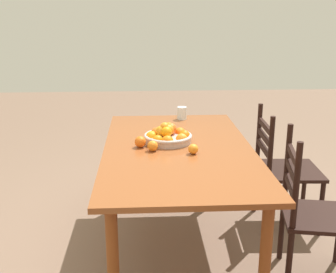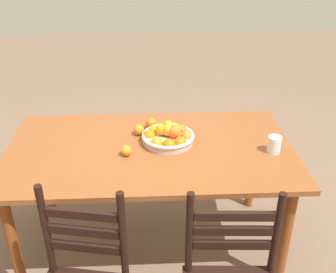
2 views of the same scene
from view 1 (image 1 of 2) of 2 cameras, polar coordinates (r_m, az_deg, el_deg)
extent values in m
plane|color=#795E4C|center=(3.11, 1.27, -14.96)|extent=(12.00, 12.00, 0.00)
cube|color=brown|center=(2.79, 1.36, -1.75)|extent=(1.72, 0.96, 0.03)
cylinder|color=brown|center=(3.64, -5.74, -3.73)|extent=(0.06, 0.06, 0.74)
cylinder|color=brown|center=(2.27, -7.31, -17.42)|extent=(0.06, 0.06, 0.74)
cylinder|color=brown|center=(3.68, 6.38, -3.49)|extent=(0.06, 0.06, 0.74)
cylinder|color=brown|center=(2.34, 12.75, -16.54)|extent=(0.06, 0.06, 0.74)
cube|color=black|center=(2.80, 19.47, -10.03)|extent=(0.50, 0.50, 0.03)
cylinder|color=black|center=(2.72, 15.84, -15.83)|extent=(0.04, 0.04, 0.41)
cylinder|color=black|center=(3.03, 14.89, -12.10)|extent=(0.04, 0.04, 0.41)
cylinder|color=black|center=(2.49, 16.73, -6.35)|extent=(0.04, 0.04, 0.52)
cylinder|color=black|center=(2.83, 15.63, -3.44)|extent=(0.04, 0.04, 0.52)
cube|color=black|center=(2.69, 16.01, -6.37)|extent=(0.33, 0.09, 0.04)
cube|color=black|center=(2.65, 16.18, -4.40)|extent=(0.33, 0.09, 0.04)
cube|color=black|center=(2.62, 16.35, -2.39)|extent=(0.33, 0.09, 0.04)
cube|color=black|center=(3.42, 15.79, -4.37)|extent=(0.48, 0.48, 0.03)
cylinder|color=black|center=(3.39, 19.70, -9.09)|extent=(0.04, 0.04, 0.43)
cylinder|color=black|center=(3.74, 17.68, -6.43)|extent=(0.04, 0.04, 0.43)
cylinder|color=black|center=(3.28, 12.97, -9.41)|extent=(0.04, 0.04, 0.43)
cylinder|color=black|center=(3.64, 11.58, -6.62)|extent=(0.04, 0.04, 0.43)
cylinder|color=black|center=(3.10, 13.54, -1.55)|extent=(0.04, 0.04, 0.47)
cylinder|color=black|center=(3.48, 12.04, 0.54)|extent=(0.04, 0.04, 0.47)
cube|color=black|center=(3.31, 12.67, -1.55)|extent=(0.37, 0.04, 0.04)
cube|color=black|center=(3.28, 12.77, -0.11)|extent=(0.37, 0.04, 0.04)
cube|color=black|center=(3.26, 12.87, 1.34)|extent=(0.37, 0.04, 0.04)
cylinder|color=beige|center=(2.88, 0.00, -0.34)|extent=(0.31, 0.31, 0.04)
torus|color=beige|center=(2.88, 0.00, 0.09)|extent=(0.33, 0.33, 0.02)
sphere|color=orange|center=(2.77, -0.07, -0.66)|extent=(0.08, 0.08, 0.08)
sphere|color=orange|center=(2.82, 1.83, -0.38)|extent=(0.08, 0.08, 0.08)
sphere|color=orange|center=(2.89, 2.21, 0.05)|extent=(0.08, 0.08, 0.08)
sphere|color=orange|center=(2.95, 1.61, 0.43)|extent=(0.08, 0.08, 0.08)
sphere|color=orange|center=(2.99, 0.12, 0.60)|extent=(0.07, 0.07, 0.07)
sphere|color=orange|center=(2.96, -1.54, 0.45)|extent=(0.08, 0.08, 0.08)
sphere|color=orange|center=(2.87, -2.21, -0.08)|extent=(0.08, 0.08, 0.08)
sphere|color=orange|center=(2.80, -1.39, -0.54)|extent=(0.07, 0.07, 0.07)
sphere|color=orange|center=(2.86, -0.45, 1.26)|extent=(0.07, 0.07, 0.07)
sphere|color=orange|center=(2.86, -0.92, 0.72)|extent=(0.07, 0.07, 0.07)
sphere|color=orange|center=(2.86, 0.04, 0.88)|extent=(0.07, 0.07, 0.07)
sphere|color=orange|center=(2.92, 0.12, 1.26)|extent=(0.07, 0.07, 0.07)
sphere|color=orange|center=(2.91, 0.38, 1.03)|extent=(0.08, 0.08, 0.08)
sphere|color=orange|center=(2.83, -0.21, 0.60)|extent=(0.07, 0.07, 0.07)
sphere|color=orange|center=(2.66, 3.38, -1.68)|extent=(0.06, 0.06, 0.06)
sphere|color=orange|center=(2.71, -2.06, -1.26)|extent=(0.07, 0.07, 0.07)
sphere|color=orange|center=(2.78, -3.72, -0.71)|extent=(0.07, 0.07, 0.07)
cylinder|color=silver|center=(3.48, 1.86, 3.14)|extent=(0.08, 0.08, 0.10)
camera|label=2|loc=(3.50, 39.48, 18.40)|focal=42.00mm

